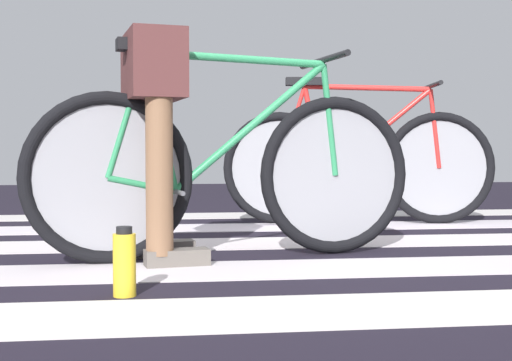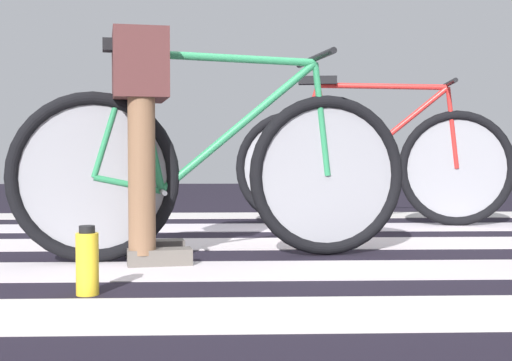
{
  "view_description": "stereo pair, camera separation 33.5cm",
  "coord_description": "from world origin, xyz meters",
  "px_view_note": "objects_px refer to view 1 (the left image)",
  "views": [
    {
      "loc": [
        -0.33,
        -2.89,
        0.49
      ],
      "look_at": [
        0.13,
        0.74,
        0.34
      ],
      "focal_mm": 49.71,
      "sensor_mm": 36.0,
      "label": 1
    },
    {
      "loc": [
        0.0,
        -2.89,
        0.49
      ],
      "look_at": [
        0.13,
        0.74,
        0.34
      ],
      "focal_mm": 49.71,
      "sensor_mm": 36.0,
      "label": 2
    }
  ],
  "objects_px": {
    "bicycle_1_of_2": "(226,170)",
    "bicycle_2_of_2": "(359,164)",
    "cyclist_1_of_2": "(155,114)",
    "water_bottle": "(124,263)"
  },
  "relations": [
    {
      "from": "water_bottle",
      "to": "bicycle_2_of_2",
      "type": "bearing_deg",
      "value": 56.95
    },
    {
      "from": "cyclist_1_of_2",
      "to": "water_bottle",
      "type": "relative_size",
      "value": 4.24
    },
    {
      "from": "cyclist_1_of_2",
      "to": "bicycle_2_of_2",
      "type": "xyz_separation_m",
      "value": [
        1.27,
        1.39,
        -0.24
      ]
    },
    {
      "from": "bicycle_1_of_2",
      "to": "bicycle_2_of_2",
      "type": "bearing_deg",
      "value": 44.06
    },
    {
      "from": "bicycle_2_of_2",
      "to": "bicycle_1_of_2",
      "type": "bearing_deg",
      "value": -118.29
    },
    {
      "from": "bicycle_1_of_2",
      "to": "cyclist_1_of_2",
      "type": "xyz_separation_m",
      "value": [
        -0.31,
        -0.05,
        0.24
      ]
    },
    {
      "from": "bicycle_1_of_2",
      "to": "water_bottle",
      "type": "bearing_deg",
      "value": -127.93
    },
    {
      "from": "cyclist_1_of_2",
      "to": "water_bottle",
      "type": "height_order",
      "value": "cyclist_1_of_2"
    },
    {
      "from": "bicycle_1_of_2",
      "to": "bicycle_2_of_2",
      "type": "distance_m",
      "value": 1.65
    },
    {
      "from": "bicycle_2_of_2",
      "to": "water_bottle",
      "type": "height_order",
      "value": "bicycle_2_of_2"
    }
  ]
}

